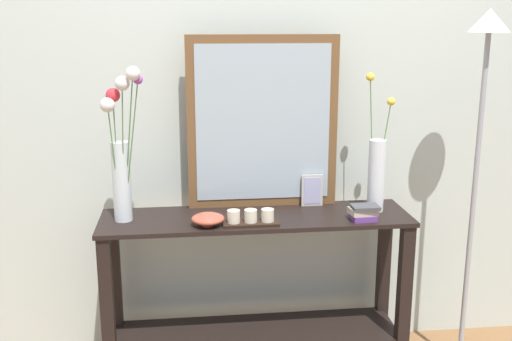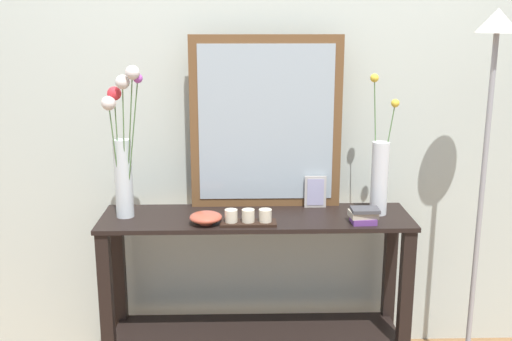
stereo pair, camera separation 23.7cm
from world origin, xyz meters
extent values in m
cube|color=beige|center=(0.00, 0.31, 1.35)|extent=(6.40, 0.08, 2.70)
cube|color=black|center=(0.00, 0.00, 0.77)|extent=(1.40, 0.37, 0.02)
cube|color=black|center=(0.00, 0.00, 0.20)|extent=(1.34, 0.33, 0.02)
cube|color=black|center=(-0.66, -0.15, 0.38)|extent=(0.06, 0.06, 0.76)
cube|color=black|center=(0.66, -0.15, 0.38)|extent=(0.06, 0.06, 0.76)
cube|color=black|center=(-0.66, 0.15, 0.38)|extent=(0.06, 0.06, 0.76)
cube|color=black|center=(0.66, 0.15, 0.38)|extent=(0.06, 0.06, 0.76)
cube|color=brown|center=(0.05, 0.16, 1.18)|extent=(0.70, 0.03, 0.80)
cube|color=#9EADB7|center=(0.05, 0.14, 1.18)|extent=(0.62, 0.00, 0.72)
cylinder|color=silver|center=(-0.59, 0.01, 0.96)|extent=(0.08, 0.08, 0.35)
cylinder|color=#4C753D|center=(-0.54, -0.03, 1.10)|extent=(0.09, 0.07, 0.61)
sphere|color=#B24CB7|center=(-0.49, -0.06, 1.41)|extent=(0.04, 0.04, 0.04)
cylinder|color=#4C753D|center=(-0.61, -0.03, 1.05)|extent=(0.03, 0.06, 0.50)
sphere|color=silver|center=(-0.62, -0.05, 1.30)|extent=(0.06, 0.06, 0.06)
cylinder|color=#4C753D|center=(-0.57, -0.03, 1.09)|extent=(0.03, 0.08, 0.59)
sphere|color=silver|center=(-0.56, -0.06, 1.39)|extent=(0.06, 0.06, 0.06)
cylinder|color=#4C753D|center=(-0.60, -0.01, 1.07)|extent=(0.01, 0.04, 0.54)
sphere|color=red|center=(-0.60, -0.03, 1.34)|extent=(0.06, 0.06, 0.06)
cylinder|color=#4C753D|center=(-0.55, -0.03, 1.12)|extent=(0.08, 0.11, 0.63)
sphere|color=silver|center=(-0.51, -0.08, 1.43)|extent=(0.06, 0.06, 0.06)
cylinder|color=silver|center=(0.56, 0.02, 0.95)|extent=(0.08, 0.08, 0.33)
cylinder|color=#4C753D|center=(0.58, 0.02, 1.04)|extent=(0.07, 0.02, 0.49)
sphere|color=yellow|center=(0.61, 0.03, 1.29)|extent=(0.04, 0.04, 0.04)
cylinder|color=#4C753D|center=(0.54, 0.05, 1.10)|extent=(0.03, 0.05, 0.59)
sphere|color=yellow|center=(0.53, 0.07, 1.39)|extent=(0.04, 0.04, 0.04)
cube|color=black|center=(-0.04, -0.11, 0.79)|extent=(0.24, 0.09, 0.01)
cylinder|color=beige|center=(-0.11, -0.11, 0.82)|extent=(0.06, 0.06, 0.05)
cylinder|color=beige|center=(-0.04, -0.11, 0.82)|extent=(0.06, 0.06, 0.05)
cylinder|color=beige|center=(0.04, -0.11, 0.82)|extent=(0.06, 0.06, 0.05)
cube|color=#B7B2AD|center=(0.28, 0.13, 0.86)|extent=(0.10, 0.01, 0.15)
cube|color=#A3A1C7|center=(0.28, 0.12, 0.86)|extent=(0.08, 0.00, 0.13)
cylinder|color=#B24C38|center=(-0.22, -0.11, 0.78)|extent=(0.06, 0.06, 0.01)
ellipsoid|color=#B24C38|center=(-0.22, -0.11, 0.81)|extent=(0.14, 0.14, 0.05)
cube|color=#663884|center=(0.47, -0.11, 0.79)|extent=(0.11, 0.09, 0.03)
cube|color=#B2A893|center=(0.47, -0.11, 0.82)|extent=(0.13, 0.10, 0.03)
cube|color=#424247|center=(0.47, -0.11, 0.84)|extent=(0.12, 0.09, 0.01)
cylinder|color=#9E9EA3|center=(1.00, -0.07, 0.81)|extent=(0.02, 0.02, 1.57)
cone|color=beige|center=(1.00, -0.07, 1.64)|extent=(0.18, 0.18, 0.10)
camera|label=1|loc=(-0.31, -2.62, 1.65)|focal=43.00mm
camera|label=2|loc=(-0.07, -2.64, 1.65)|focal=43.00mm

